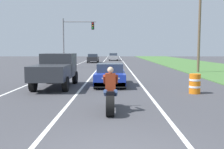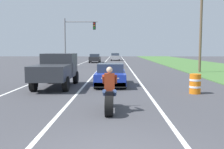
{
  "view_description": "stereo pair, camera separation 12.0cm",
  "coord_description": "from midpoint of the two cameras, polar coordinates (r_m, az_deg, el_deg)",
  "views": [
    {
      "loc": [
        0.06,
        -4.86,
        2.22
      ],
      "look_at": [
        -0.03,
        7.85,
        1.0
      ],
      "focal_mm": 41.61,
      "sensor_mm": 36.0,
      "label": 1
    },
    {
      "loc": [
        0.18,
        -4.86,
        2.22
      ],
      "look_at": [
        -0.03,
        7.85,
        1.0
      ],
      "focal_mm": 41.61,
      "sensor_mm": 36.0,
      "label": 2
    }
  ],
  "objects": [
    {
      "name": "sports_car_blue",
      "position": [
        16.15,
        -0.63,
        -0.16
      ],
      "size": [
        1.84,
        4.3,
        1.37
      ],
      "color": "#1E38B2",
      "rests_on": "ground"
    },
    {
      "name": "pickup_truck_left_lane_dark_grey",
      "position": [
        15.68,
        -12.45,
        1.29
      ],
      "size": [
        2.02,
        4.8,
        1.98
      ],
      "color": "#2D3035",
      "rests_on": "ground"
    },
    {
      "name": "construction_barrel_nearest",
      "position": [
        13.77,
        17.49,
        -1.93
      ],
      "size": [
        0.58,
        0.58,
        1.0
      ],
      "color": "orange",
      "rests_on": "ground"
    },
    {
      "name": "motorcycle_with_rider",
      "position": [
        9.23,
        -0.71,
        -4.67
      ],
      "size": [
        0.7,
        2.21,
        1.62
      ],
      "color": "black",
      "rests_on": "ground"
    },
    {
      "name": "distant_car_far_ahead",
      "position": [
        44.38,
        -4.25,
        3.62
      ],
      "size": [
        1.8,
        4.0,
        1.5
      ],
      "color": "#262628",
      "rests_on": "ground"
    },
    {
      "name": "lane_stripe_left_solid",
      "position": [
        25.56,
        -12.08,
        0.4
      ],
      "size": [
        0.14,
        120.0,
        0.01
      ],
      "primitive_type": "cube",
      "color": "white",
      "rests_on": "ground"
    },
    {
      "name": "distant_car_further_ahead",
      "position": [
        52.99,
        0.24,
        3.94
      ],
      "size": [
        1.8,
        4.0,
        1.5
      ],
      "color": "#B2B2B7",
      "rests_on": "ground"
    },
    {
      "name": "lane_stripe_centre_dashed",
      "position": [
        25.03,
        -4.01,
        0.4
      ],
      "size": [
        0.14,
        120.0,
        0.01
      ],
      "primitive_type": "cube",
      "color": "white",
      "rests_on": "ground"
    },
    {
      "name": "traffic_light_mast_near",
      "position": [
        32.43,
        -8.59,
        8.52
      ],
      "size": [
        4.11,
        0.34,
        6.0
      ],
      "color": "gray",
      "rests_on": "ground"
    },
    {
      "name": "lane_stripe_right_solid",
      "position": [
        25.01,
        4.25,
        0.4
      ],
      "size": [
        0.14,
        120.0,
        0.01
      ],
      "primitive_type": "cube",
      "color": "white",
      "rests_on": "ground"
    },
    {
      "name": "utility_pole_roadside",
      "position": [
        26.31,
        18.5,
        8.99
      ],
      "size": [
        0.24,
        0.24,
        7.9
      ],
      "primitive_type": "cylinder",
      "color": "brown",
      "rests_on": "ground"
    }
  ]
}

